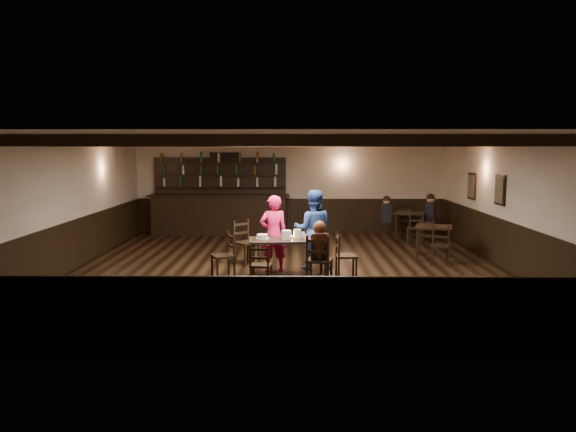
{
  "coord_description": "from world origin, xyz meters",
  "views": [
    {
      "loc": [
        0.11,
        -11.39,
        2.5
      ],
      "look_at": [
        -0.02,
        0.2,
        1.07
      ],
      "focal_mm": 35.0,
      "sensor_mm": 36.0,
      "label": 1
    }
  ],
  "objects_px": {
    "chair_near_left": "(260,262)",
    "dining_table": "(288,243)",
    "man_blue": "(313,230)",
    "bar_counter": "(220,209)",
    "chair_near_right": "(318,257)",
    "woman_pink": "(273,234)",
    "cake": "(262,237)"
  },
  "relations": [
    {
      "from": "man_blue",
      "to": "cake",
      "type": "height_order",
      "value": "man_blue"
    },
    {
      "from": "chair_near_left",
      "to": "woman_pink",
      "type": "height_order",
      "value": "woman_pink"
    },
    {
      "from": "dining_table",
      "to": "chair_near_right",
      "type": "distance_m",
      "value": 0.95
    },
    {
      "from": "chair_near_right",
      "to": "man_blue",
      "type": "bearing_deg",
      "value": 91.86
    },
    {
      "from": "man_blue",
      "to": "cake",
      "type": "bearing_deg",
      "value": 38.76
    },
    {
      "from": "chair_near_right",
      "to": "bar_counter",
      "type": "bearing_deg",
      "value": 112.57
    },
    {
      "from": "dining_table",
      "to": "chair_near_right",
      "type": "bearing_deg",
      "value": -54.23
    },
    {
      "from": "cake",
      "to": "bar_counter",
      "type": "distance_m",
      "value": 5.67
    },
    {
      "from": "dining_table",
      "to": "bar_counter",
      "type": "distance_m",
      "value": 5.86
    },
    {
      "from": "dining_table",
      "to": "chair_near_right",
      "type": "height_order",
      "value": "chair_near_right"
    },
    {
      "from": "woman_pink",
      "to": "bar_counter",
      "type": "distance_m",
      "value": 5.28
    },
    {
      "from": "chair_near_left",
      "to": "chair_near_right",
      "type": "xyz_separation_m",
      "value": [
        1.04,
        0.06,
        0.09
      ]
    },
    {
      "from": "woman_pink",
      "to": "man_blue",
      "type": "xyz_separation_m",
      "value": [
        0.8,
        0.26,
        0.04
      ]
    },
    {
      "from": "chair_near_left",
      "to": "dining_table",
      "type": "bearing_deg",
      "value": 59.2
    },
    {
      "from": "chair_near_left",
      "to": "cake",
      "type": "relative_size",
      "value": 3.02
    },
    {
      "from": "chair_near_left",
      "to": "man_blue",
      "type": "bearing_deg",
      "value": 58.09
    },
    {
      "from": "chair_near_right",
      "to": "man_blue",
      "type": "distance_m",
      "value": 1.55
    },
    {
      "from": "dining_table",
      "to": "chair_near_left",
      "type": "xyz_separation_m",
      "value": [
        -0.49,
        -0.82,
        -0.2
      ]
    },
    {
      "from": "chair_near_left",
      "to": "man_blue",
      "type": "distance_m",
      "value": 1.91
    },
    {
      "from": "woman_pink",
      "to": "bar_counter",
      "type": "xyz_separation_m",
      "value": [
        -1.75,
        4.98,
        -0.05
      ]
    },
    {
      "from": "woman_pink",
      "to": "chair_near_right",
      "type": "bearing_deg",
      "value": 108.32
    },
    {
      "from": "man_blue",
      "to": "bar_counter",
      "type": "relative_size",
      "value": 0.41
    },
    {
      "from": "dining_table",
      "to": "woman_pink",
      "type": "xyz_separation_m",
      "value": [
        -0.3,
        0.5,
        0.11
      ]
    },
    {
      "from": "chair_near_left",
      "to": "chair_near_right",
      "type": "bearing_deg",
      "value": 3.35
    },
    {
      "from": "dining_table",
      "to": "cake",
      "type": "height_order",
      "value": "cake"
    },
    {
      "from": "man_blue",
      "to": "cake",
      "type": "relative_size",
      "value": 6.25
    },
    {
      "from": "woman_pink",
      "to": "man_blue",
      "type": "bearing_deg",
      "value": -177.39
    },
    {
      "from": "chair_near_left",
      "to": "man_blue",
      "type": "xyz_separation_m",
      "value": [
        0.99,
        1.59,
        0.36
      ]
    },
    {
      "from": "woman_pink",
      "to": "cake",
      "type": "height_order",
      "value": "woman_pink"
    },
    {
      "from": "dining_table",
      "to": "bar_counter",
      "type": "relative_size",
      "value": 0.38
    },
    {
      "from": "chair_near_left",
      "to": "bar_counter",
      "type": "bearing_deg",
      "value": 103.86
    },
    {
      "from": "man_blue",
      "to": "chair_near_right",
      "type": "bearing_deg",
      "value": 94.19
    }
  ]
}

